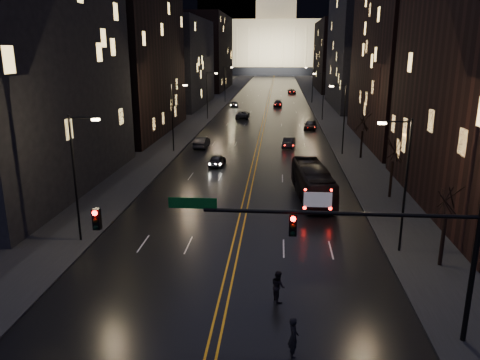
% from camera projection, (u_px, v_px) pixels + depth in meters
% --- Properties ---
extents(ground, '(900.00, 900.00, 0.00)m').
position_uv_depth(ground, '(217.00, 331.00, 22.61)').
color(ground, black).
rests_on(ground, ground).
extents(road, '(20.00, 320.00, 0.02)m').
position_uv_depth(road, '(270.00, 92.00, 147.33)').
color(road, black).
rests_on(road, ground).
extents(sidewalk_left, '(8.00, 320.00, 0.16)m').
position_uv_depth(sidewalk_left, '(226.00, 92.00, 148.43)').
color(sidewalk_left, black).
rests_on(sidewalk_left, ground).
extents(sidewalk_right, '(8.00, 320.00, 0.16)m').
position_uv_depth(sidewalk_right, '(315.00, 92.00, 146.20)').
color(sidewalk_right, black).
rests_on(sidewalk_right, ground).
extents(center_line, '(0.62, 320.00, 0.01)m').
position_uv_depth(center_line, '(271.00, 92.00, 147.33)').
color(center_line, orange).
rests_on(center_line, road).
extents(building_left_near, '(12.00, 28.00, 22.00)m').
position_uv_depth(building_left_near, '(17.00, 74.00, 42.42)').
color(building_left_near, black).
rests_on(building_left_near, ground).
extents(building_left_mid, '(12.00, 30.00, 28.00)m').
position_uv_depth(building_left_mid, '(126.00, 43.00, 72.31)').
color(building_left_mid, black).
rests_on(building_left_mid, ground).
extents(building_left_far, '(12.00, 34.00, 20.00)m').
position_uv_depth(building_left_far, '(179.00, 63.00, 109.85)').
color(building_left_far, black).
rests_on(building_left_far, ground).
extents(building_left_dist, '(12.00, 40.00, 24.00)m').
position_uv_depth(building_left_dist, '(209.00, 53.00, 155.36)').
color(building_left_dist, black).
rests_on(building_left_dist, ground).
extents(building_right_tall, '(12.00, 30.00, 38.00)m').
position_uv_depth(building_right_tall, '(415.00, 4.00, 63.77)').
color(building_right_tall, black).
rests_on(building_right_tall, ground).
extents(building_right_mid, '(12.00, 34.00, 26.00)m').
position_uv_depth(building_right_mid, '(361.00, 50.00, 105.69)').
color(building_right_mid, black).
rests_on(building_right_mid, ground).
extents(building_right_dist, '(12.00, 40.00, 22.00)m').
position_uv_depth(building_right_dist, '(336.00, 56.00, 152.28)').
color(building_right_dist, black).
rests_on(building_right_dist, ground).
extents(capitol, '(90.00, 50.00, 58.50)m').
position_uv_depth(capitol, '(275.00, 41.00, 257.83)').
color(capitol, black).
rests_on(capitol, ground).
extents(traffic_signal, '(17.29, 0.45, 7.00)m').
position_uv_depth(traffic_signal, '(347.00, 237.00, 20.76)').
color(traffic_signal, black).
rests_on(traffic_signal, ground).
extents(streetlamp_right_near, '(2.13, 0.25, 9.00)m').
position_uv_depth(streetlamp_right_near, '(403.00, 179.00, 29.97)').
color(streetlamp_right_near, black).
rests_on(streetlamp_right_near, ground).
extents(streetlamp_left_near, '(2.13, 0.25, 9.00)m').
position_uv_depth(streetlamp_left_near, '(77.00, 172.00, 31.69)').
color(streetlamp_left_near, black).
rests_on(streetlamp_left_near, ground).
extents(streetlamp_right_mid, '(2.13, 0.25, 9.00)m').
position_uv_depth(streetlamp_right_mid, '(343.00, 116.00, 58.75)').
color(streetlamp_right_mid, black).
rests_on(streetlamp_right_mid, ground).
extents(streetlamp_left_mid, '(2.13, 0.25, 9.00)m').
position_uv_depth(streetlamp_left_mid, '(174.00, 114.00, 60.47)').
color(streetlamp_left_mid, black).
rests_on(streetlamp_left_mid, ground).
extents(streetlamp_right_far, '(2.13, 0.25, 9.00)m').
position_uv_depth(streetlamp_right_far, '(322.00, 94.00, 87.53)').
color(streetlamp_right_far, black).
rests_on(streetlamp_right_far, ground).
extents(streetlamp_left_far, '(2.13, 0.25, 9.00)m').
position_uv_depth(streetlamp_left_far, '(208.00, 93.00, 89.26)').
color(streetlamp_left_far, black).
rests_on(streetlamp_left_far, ground).
extents(streetlamp_right_dist, '(2.13, 0.25, 9.00)m').
position_uv_depth(streetlamp_right_dist, '(312.00, 83.00, 116.32)').
color(streetlamp_right_dist, black).
rests_on(streetlamp_right_dist, ground).
extents(streetlamp_left_dist, '(2.13, 0.25, 9.00)m').
position_uv_depth(streetlamp_left_dist, '(226.00, 82.00, 118.04)').
color(streetlamp_left_dist, black).
rests_on(streetlamp_left_dist, ground).
extents(tree_right_near, '(2.40, 2.40, 6.65)m').
position_uv_depth(tree_right_near, '(448.00, 198.00, 28.03)').
color(tree_right_near, black).
rests_on(tree_right_near, ground).
extents(tree_right_mid, '(2.40, 2.40, 6.65)m').
position_uv_depth(tree_right_mid, '(394.00, 150.00, 41.46)').
color(tree_right_mid, black).
rests_on(tree_right_mid, ground).
extents(tree_right_far, '(2.40, 2.40, 6.65)m').
position_uv_depth(tree_right_far, '(363.00, 123.00, 56.81)').
color(tree_right_far, black).
rests_on(tree_right_far, ground).
extents(bus, '(3.58, 10.97, 3.00)m').
position_uv_depth(bus, '(313.00, 182.00, 42.34)').
color(bus, black).
rests_on(bus, ground).
extents(oncoming_car_a, '(1.84, 4.10, 1.37)m').
position_uv_depth(oncoming_car_a, '(217.00, 160.00, 54.40)').
color(oncoming_car_a, black).
rests_on(oncoming_car_a, ground).
extents(oncoming_car_b, '(1.73, 4.68, 1.53)m').
position_uv_depth(oncoming_car_b, '(202.00, 142.00, 64.44)').
color(oncoming_car_b, black).
rests_on(oncoming_car_b, ground).
extents(oncoming_car_c, '(2.54, 5.41, 1.49)m').
position_uv_depth(oncoming_car_c, '(243.00, 115.00, 91.53)').
color(oncoming_car_c, black).
rests_on(oncoming_car_c, ground).
extents(oncoming_car_d, '(2.18, 4.61, 1.30)m').
position_uv_depth(oncoming_car_d, '(234.00, 104.00, 109.57)').
color(oncoming_car_d, black).
rests_on(oncoming_car_d, ground).
extents(receding_car_a, '(1.95, 4.29, 1.37)m').
position_uv_depth(receding_car_a, '(289.00, 143.00, 64.43)').
color(receding_car_a, black).
rests_on(receding_car_a, ground).
extents(receding_car_b, '(2.55, 4.96, 1.61)m').
position_uv_depth(receding_car_b, '(310.00, 125.00, 78.81)').
color(receding_car_b, black).
rests_on(receding_car_b, ground).
extents(receding_car_c, '(2.18, 5.03, 1.44)m').
position_uv_depth(receding_car_c, '(278.00, 104.00, 110.22)').
color(receding_car_c, black).
rests_on(receding_car_c, ground).
extents(receding_car_d, '(2.43, 4.94, 1.35)m').
position_uv_depth(receding_car_d, '(292.00, 91.00, 142.65)').
color(receding_car_d, black).
rests_on(receding_car_d, ground).
extents(pedestrian_a, '(0.57, 0.76, 1.90)m').
position_uv_depth(pedestrian_a, '(293.00, 337.00, 20.53)').
color(pedestrian_a, black).
rests_on(pedestrian_a, ground).
extents(pedestrian_b, '(0.77, 0.97, 1.75)m').
position_uv_depth(pedestrian_b, '(278.00, 286.00, 25.12)').
color(pedestrian_b, black).
rests_on(pedestrian_b, ground).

